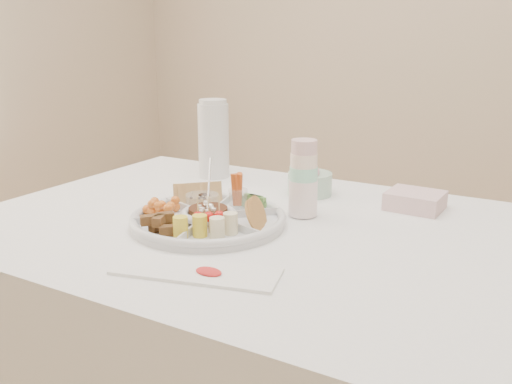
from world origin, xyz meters
The scene contains 15 objects.
wall_back centered at (0.00, 2.00, 1.35)m, with size 4.00×0.02×2.70m, color beige.
dining_table centered at (0.00, 0.00, 0.38)m, with size 1.52×1.02×0.76m, color white.
party_tray centered at (-0.13, -0.07, 0.78)m, with size 0.38×0.38×0.04m, color silver.
bean_dip centered at (-0.13, -0.07, 0.79)m, with size 0.10×0.10×0.04m, color #502B18.
tortillas centered at (-0.01, -0.04, 0.80)m, with size 0.10×0.10×0.06m, color #AE7929, non-canonical shape.
carrot_cucumber centered at (-0.10, 0.05, 0.82)m, with size 0.10×0.10×0.09m, color #D2571D, non-canonical shape.
pita_raisins centered at (-0.22, 0.02, 0.80)m, with size 0.12×0.12×0.07m, color #B28B46, non-canonical shape.
cherries centered at (-0.26, -0.10, 0.79)m, with size 0.11×0.11×0.04m, color orange, non-canonical shape.
granola_chunks centered at (-0.17, -0.20, 0.79)m, with size 0.10×0.10×0.04m, color brown, non-canonical shape.
banana_tomato centered at (-0.05, -0.17, 0.82)m, with size 0.11×0.11×0.09m, color #FADB89, non-canonical shape.
cup_stack centered at (0.04, 0.11, 0.86)m, with size 0.08×0.08×0.21m, color silver.
thermos centered at (-0.40, 0.34, 0.89)m, with size 0.10×0.10×0.26m, color silver.
flower_bowl centered at (-0.03, 0.31, 0.81)m, with size 0.13×0.13×0.10m, color #A1C0B0.
napkin_stack centered at (0.28, 0.32, 0.78)m, with size 0.14×0.12×0.05m, color beige.
placemat centered at (0.01, -0.32, 0.76)m, with size 0.33×0.11×0.01m, color silver.
Camera 1 is at (0.60, -1.13, 1.21)m, focal length 38.00 mm.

